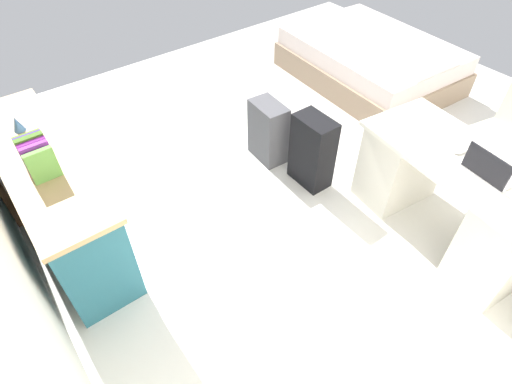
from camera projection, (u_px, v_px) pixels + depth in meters
ground_plane at (327, 171)px, 3.83m from camera, size 6.04×6.04×0.00m
desk at (450, 196)px, 3.05m from camera, size 1.51×0.84×0.74m
office_chair at (502, 143)px, 3.45m from camera, size 0.55×0.55×0.94m
credenza at (56, 197)px, 3.03m from camera, size 1.80×0.48×0.79m
bed at (371, 61)px, 4.85m from camera, size 1.99×1.52×0.58m
suitcase_black at (312, 151)px, 3.51m from camera, size 0.36×0.22×0.65m
suitcase_spare_grey at (268, 132)px, 3.78m from camera, size 0.37×0.25×0.57m
laptop at (490, 170)px, 2.65m from camera, size 0.34×0.26×0.21m
computer_mouse at (459, 150)px, 2.85m from camera, size 0.07×0.11×0.03m
book_row at (37, 155)px, 2.58m from camera, size 0.28×0.17×0.23m
figurine_small at (17, 124)px, 2.91m from camera, size 0.08×0.08×0.11m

